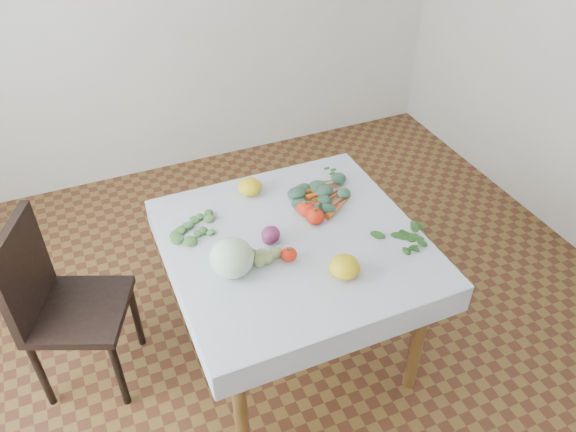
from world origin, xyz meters
name	(u,v)px	position (x,y,z in m)	size (l,w,h in m)	color
ground	(293,346)	(0.00, 0.00, 0.00)	(4.00, 4.00, 0.00)	brown
table	(294,257)	(0.00, 0.00, 0.65)	(1.00, 1.00, 0.75)	brown
tablecloth	(294,240)	(0.00, 0.00, 0.75)	(1.12, 1.12, 0.01)	white
chair	(56,298)	(-1.06, 0.29, 0.54)	(0.56, 0.56, 0.94)	black
cabbage	(232,258)	(-0.32, -0.09, 0.84)	(0.19, 0.19, 0.17)	beige
tomato_a	(303,209)	(0.12, 0.16, 0.79)	(0.07, 0.07, 0.06)	red
tomato_b	(307,209)	(0.12, 0.14, 0.79)	(0.08, 0.08, 0.07)	red
tomato_c	(315,216)	(0.14, 0.07, 0.79)	(0.09, 0.09, 0.08)	red
tomato_d	(289,254)	(-0.08, -0.11, 0.79)	(0.07, 0.07, 0.06)	red
heirloom_back	(250,187)	(-0.06, 0.41, 0.80)	(0.12, 0.12, 0.08)	gold
heirloom_front	(345,267)	(0.10, -0.29, 0.80)	(0.13, 0.13, 0.09)	gold
onion_a	(269,238)	(-0.11, 0.03, 0.79)	(0.07, 0.07, 0.06)	#571938
onion_b	(271,234)	(-0.10, 0.04, 0.79)	(0.09, 0.09, 0.07)	#571938
tomatillo_cluster	(268,254)	(-0.16, -0.07, 0.78)	(0.16, 0.11, 0.05)	#A8B86A
carrot_bunch	(328,195)	(0.28, 0.23, 0.77)	(0.22, 0.29, 0.03)	#E05C18
kale_bunch	(322,197)	(0.24, 0.22, 0.78)	(0.32, 0.29, 0.04)	#34553E
basil_bunch	(404,238)	(0.46, -0.19, 0.76)	(0.24, 0.21, 0.01)	#27591B
dill_bunch	(193,229)	(-0.40, 0.24, 0.77)	(0.23, 0.18, 0.02)	#4B853D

